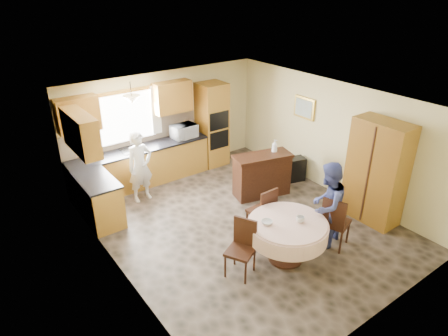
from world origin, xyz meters
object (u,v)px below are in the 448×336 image
Objects in this scene: chair_back at (264,209)px; person_dining at (327,205)px; oven_tower at (212,125)px; chair_right at (335,220)px; person_sink at (140,167)px; dining_table at (287,230)px; sideboard at (262,176)px; cupboard at (376,172)px; chair_left at (242,245)px.

person_dining reaches higher than chair_back.
chair_back is 0.61× the size of person_dining.
person_dining is at bearing -94.93° from oven_tower.
person_sink is (-2.00, 3.60, 0.22)m from chair_right.
person_dining is at bearing 127.68° from chair_back.
oven_tower is at bearing 72.96° from dining_table.
sideboard is 1.54m from chair_back.
cupboard is at bearing 164.29° from person_dining.
dining_table is 0.95m from chair_right.
person_sink is (-2.24, 1.38, 0.33)m from sideboard.
person_sink is at bearing -76.99° from person_dining.
cupboard is at bearing -75.15° from oven_tower.
person_sink is at bearing 9.53° from chair_right.
oven_tower is at bearing 11.18° from person_sink.
chair_left is (-2.03, -3.78, -0.52)m from oven_tower.
cupboard reaches higher than person_dining.
sideboard is 1.24× the size of chair_right.
person_sink reaches higher than chair_right.
chair_right is 0.63× the size of person_dining.
chair_left is at bearing 175.33° from cupboard.
person_sink is (-1.26, 2.57, 0.24)m from chair_back.
chair_back is at bearing 93.33° from chair_left.
cupboard reaches higher than dining_table.
dining_table is at bearing 48.49° from chair_left.
person_dining is (-0.35, -4.06, -0.25)m from oven_tower.
person_dining is at bearing 53.30° from chair_left.
person_dining is at bearing -3.90° from chair_right.
person_sink is 3.95m from person_dining.
oven_tower is 4.32m from chair_left.
dining_table is 3.53m from person_sink.
oven_tower is 4.08m from person_dining.
chair_right reaches higher than chair_back.
dining_table is (-2.29, 0.05, -0.44)m from cupboard.
cupboard is at bearing 157.20° from chair_back.
chair_right is 0.30m from person_dining.
chair_left is at bearing -26.04° from person_dining.
sideboard is 0.81× the size of person_sink.
oven_tower reaches higher than cupboard.
sideboard is at bearing -25.69° from chair_right.
oven_tower is 2.40m from person_sink.
chair_back is 0.96× the size of chair_right.
oven_tower is at bearing 102.06° from sideboard.
person_sink is 0.97× the size of person_dining.
chair_left reaches higher than dining_table.
chair_right reaches higher than sideboard.
chair_right is at bearing -171.96° from cupboard.
person_dining is (-0.05, 0.17, 0.24)m from chair_right.
person_dining is at bearing -4.79° from dining_table.
person_dining is (1.95, -3.43, 0.03)m from person_sink.
dining_table is 1.36× the size of chair_back.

